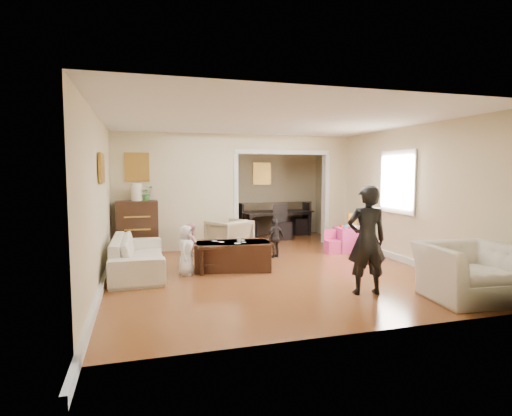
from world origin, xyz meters
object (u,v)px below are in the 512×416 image
object	(u,v)px
dining_table	(274,223)
adult_person	(367,240)
armchair_back	(229,236)
play_table	(349,239)
coffee_cup	(239,240)
child_kneel_a	(186,250)
table_lamp	(137,192)
coffee_table	(233,256)
armchair_front	(468,272)
child_toddler	(275,238)
cyan_cup	(346,226)
dresser	(138,228)
child_kneel_b	(192,246)
sofa	(138,255)

from	to	relation	value
dining_table	adult_person	xyz separation A→B (m)	(-0.45, -5.44, 0.43)
armchair_back	play_table	bearing A→B (deg)	138.31
coffee_cup	child_kneel_a	distance (m)	0.96
table_lamp	dining_table	size ratio (longest dim) A/B	0.18
coffee_table	armchair_front	bearing A→B (deg)	-43.18
armchair_back	child_toddler	size ratio (longest dim) A/B	0.98
dining_table	cyan_cup	bearing A→B (deg)	-80.63
dresser	adult_person	bearing A→B (deg)	-49.86
armchair_front	child_kneel_b	size ratio (longest dim) A/B	1.42
play_table	adult_person	world-z (taller)	adult_person
dining_table	dresser	bearing A→B (deg)	-161.63
coffee_cup	dining_table	bearing A→B (deg)	62.30
coffee_cup	child_toddler	bearing A→B (deg)	40.10
table_lamp	coffee_table	bearing A→B (deg)	-47.38
play_table	armchair_front	bearing A→B (deg)	-91.75
dining_table	adult_person	size ratio (longest dim) A/B	1.25
armchair_back	child_toddler	world-z (taller)	child_toddler
sofa	cyan_cup	bearing A→B (deg)	-80.66
coffee_cup	child_toddler	world-z (taller)	child_toddler
adult_person	dresser	bearing A→B (deg)	-40.35
dresser	armchair_back	bearing A→B (deg)	-9.38
armchair_back	table_lamp	world-z (taller)	table_lamp
play_table	child_kneel_a	size ratio (longest dim) A/B	0.65
dresser	coffee_table	bearing A→B (deg)	-47.38
sofa	armchair_front	distance (m)	5.16
coffee_table	dresser	bearing A→B (deg)	132.62
child_kneel_a	child_toddler	world-z (taller)	child_kneel_a
play_table	cyan_cup	bearing A→B (deg)	-153.43
table_lamp	child_toddler	world-z (taller)	table_lamp
armchair_front	child_kneel_b	world-z (taller)	child_kneel_b
adult_person	child_kneel_a	distance (m)	2.99
armchair_front	dining_table	bearing A→B (deg)	102.50
armchair_back	coffee_cup	bearing A→B (deg)	54.91
sofa	armchair_front	size ratio (longest dim) A/B	1.86
coffee_cup	adult_person	size ratio (longest dim) A/B	0.06
cyan_cup	dining_table	distance (m)	2.74
armchair_front	child_kneel_a	world-z (taller)	child_kneel_a
armchair_back	cyan_cup	xyz separation A→B (m)	(2.48, -0.60, 0.20)
coffee_table	coffee_cup	size ratio (longest dim) A/B	14.07
dining_table	child_kneel_b	xyz separation A→B (m)	(-2.66, -3.19, 0.07)
sofa	dresser	bearing A→B (deg)	1.23
child_toddler	child_kneel_b	bearing A→B (deg)	-13.25
dresser	child_kneel_b	world-z (taller)	dresser
play_table	adult_person	xyz separation A→B (m)	(-1.32, -2.87, 0.51)
coffee_table	cyan_cup	world-z (taller)	cyan_cup
table_lamp	child_kneel_b	size ratio (longest dim) A/B	0.44
dining_table	adult_person	world-z (taller)	adult_person
table_lamp	play_table	distance (m)	4.67
cyan_cup	play_table	bearing A→B (deg)	26.57
child_kneel_b	child_kneel_a	bearing A→B (deg)	153.90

